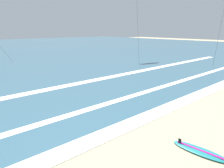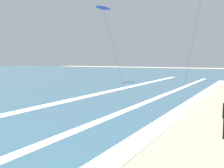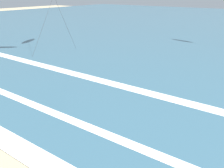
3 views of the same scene
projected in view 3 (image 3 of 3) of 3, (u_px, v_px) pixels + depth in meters
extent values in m
cube|color=white|center=(54.00, 168.00, 8.93)|extent=(48.29, 1.01, 0.01)
cube|color=white|center=(142.00, 149.00, 10.03)|extent=(50.16, 0.55, 0.01)
cube|color=white|center=(192.00, 104.00, 13.96)|extent=(52.19, 0.88, 0.01)
cylinder|color=#333333|center=(50.00, 5.00, 27.07)|extent=(4.48, 9.26, 8.95)
cylinder|color=#333333|center=(58.00, 7.00, 27.17)|extent=(4.57, 0.14, 8.60)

